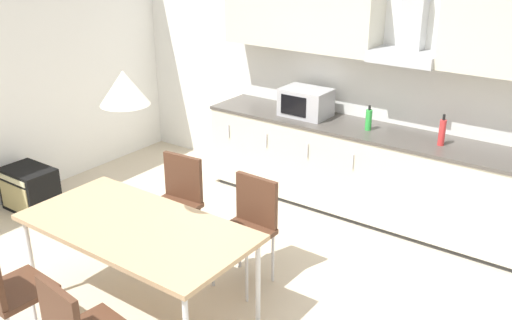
{
  "coord_description": "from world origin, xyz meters",
  "views": [
    {
      "loc": [
        2.46,
        -2.63,
        2.65
      ],
      "look_at": [
        0.1,
        0.65,
        1.0
      ],
      "focal_mm": 40.0,
      "sensor_mm": 36.0,
      "label": 1
    }
  ],
  "objects": [
    {
      "name": "microwave",
      "position": [
        -0.36,
        2.15,
        1.02
      ],
      "size": [
        0.48,
        0.35,
        0.28
      ],
      "color": "#ADADB2",
      "rests_on": "kitchen_counter"
    },
    {
      "name": "pendant_lamp",
      "position": [
        -0.26,
        -0.27,
        1.71
      ],
      "size": [
        0.32,
        0.32,
        0.22
      ],
      "primitive_type": "cone",
      "color": "silver"
    },
    {
      "name": "dining_table",
      "position": [
        -0.26,
        -0.27,
        0.69
      ],
      "size": [
        1.68,
        0.85,
        0.73
      ],
      "color": "tan",
      "rests_on": "ground_plane"
    },
    {
      "name": "chair_near_left",
      "position": [
        -0.64,
        -1.08,
        0.53
      ],
      "size": [
        0.42,
        0.42,
        0.87
      ],
      "color": "#4C2D1E",
      "rests_on": "ground_plane"
    },
    {
      "name": "kitchen_counter",
      "position": [
        0.59,
        2.15,
        0.45
      ],
      "size": [
        3.91,
        0.64,
        0.88
      ],
      "color": "#333333",
      "rests_on": "ground_plane"
    },
    {
      "name": "bottle_green",
      "position": [
        0.35,
        2.11,
        0.99
      ],
      "size": [
        0.06,
        0.06,
        0.24
      ],
      "color": "green",
      "rests_on": "kitchen_counter"
    },
    {
      "name": "bottle_red",
      "position": [
        1.05,
        2.11,
        1.0
      ],
      "size": [
        0.06,
        0.06,
        0.28
      ],
      "color": "red",
      "rests_on": "kitchen_counter"
    },
    {
      "name": "chair_far_right",
      "position": [
        0.12,
        0.53,
        0.53
      ],
      "size": [
        0.41,
        0.41,
        0.87
      ],
      "color": "#4C2D1E",
      "rests_on": "ground_plane"
    },
    {
      "name": "backsplash_tile",
      "position": [
        0.59,
        2.44,
        1.17
      ],
      "size": [
        3.89,
        0.02,
        0.58
      ],
      "primitive_type": "cube",
      "color": "silver",
      "rests_on": "kitchen_counter"
    },
    {
      "name": "guitar_amp",
      "position": [
        -2.41,
        0.26,
        0.22
      ],
      "size": [
        0.52,
        0.37,
        0.44
      ],
      "color": "black",
      "rests_on": "ground_plane"
    },
    {
      "name": "ground_plane",
      "position": [
        0.0,
        0.0,
        -0.01
      ],
      "size": [
        8.28,
        7.36,
        0.02
      ],
      "primitive_type": "cube",
      "color": "beige"
    },
    {
      "name": "wall_back",
      "position": [
        0.0,
        2.5,
        1.38
      ],
      "size": [
        6.62,
        0.1,
        2.75
      ],
      "primitive_type": "cube",
      "color": "white",
      "rests_on": "ground_plane"
    },
    {
      "name": "chair_far_left",
      "position": [
        -0.65,
        0.53,
        0.53
      ],
      "size": [
        0.43,
        0.43,
        0.87
      ],
      "color": "#4C2D1E",
      "rests_on": "ground_plane"
    },
    {
      "name": "upper_wall_cabinets",
      "position": [
        0.59,
        2.28,
        1.87
      ],
      "size": [
        3.89,
        0.4,
        0.69
      ],
      "color": "beige"
    }
  ]
}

